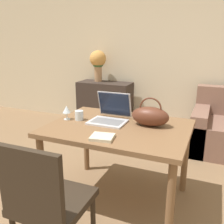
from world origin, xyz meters
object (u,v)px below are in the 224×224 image
at_px(drinking_glass, 79,115).
at_px(laptop, 111,114).
at_px(chair, 46,200).
at_px(flower_vase, 98,61).
at_px(wine_glass, 67,110).
at_px(handbag, 150,116).

bearing_deg(drinking_glass, laptop, 19.61).
height_order(chair, flower_vase, flower_vase).
relative_size(chair, flower_vase, 1.74).
xyz_separation_m(laptop, wine_glass, (-0.39, -0.13, 0.03)).
xyz_separation_m(chair, wine_glass, (-0.38, 0.84, 0.32)).
bearing_deg(wine_glass, chair, -65.70).
bearing_deg(drinking_glass, chair, -73.12).
xyz_separation_m(laptop, drinking_glass, (-0.28, -0.10, -0.02)).
bearing_deg(chair, flower_vase, 109.11).
bearing_deg(handbag, flower_vase, 127.44).
bearing_deg(flower_vase, laptop, -60.73).
height_order(chair, handbag, handbag).
xyz_separation_m(drinking_glass, flower_vase, (-0.74, 1.92, 0.33)).
bearing_deg(flower_vase, handbag, -52.56).
bearing_deg(drinking_glass, wine_glass, -164.15).
bearing_deg(flower_vase, wine_glass, -72.23).
distance_m(laptop, wine_glass, 0.42).
bearing_deg(drinking_glass, flower_vase, 111.09).
bearing_deg(chair, handbag, 67.76).
relative_size(wine_glass, flower_vase, 0.25).
bearing_deg(laptop, drinking_glass, -160.39).
distance_m(laptop, handbag, 0.37).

